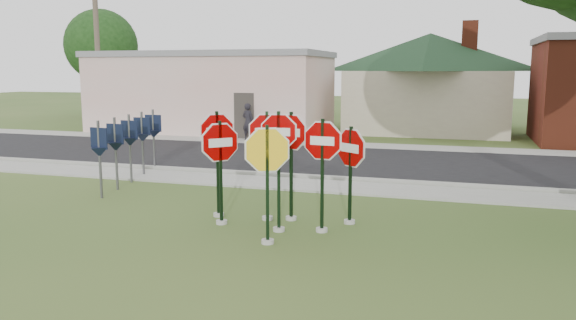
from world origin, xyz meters
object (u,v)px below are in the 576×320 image
(stop_sign_center, at_px, (279,155))
(utility_pole_near, at_px, (97,36))
(stop_sign_left, at_px, (220,158))
(pedestrian, at_px, (248,122))
(stop_sign_yellow, at_px, (267,168))

(stop_sign_center, bearing_deg, utility_pole_near, 135.18)
(stop_sign_center, relative_size, stop_sign_left, 1.10)
(stop_sign_center, relative_size, pedestrian, 1.51)
(stop_sign_center, height_order, stop_sign_left, stop_sign_center)
(stop_sign_yellow, relative_size, utility_pole_near, 0.25)
(stop_sign_center, bearing_deg, stop_sign_left, 173.21)
(stop_sign_center, xyz_separation_m, stop_sign_yellow, (0.05, -0.85, -0.11))
(stop_sign_left, xyz_separation_m, pedestrian, (-4.54, 13.29, -0.52))
(stop_sign_center, xyz_separation_m, stop_sign_left, (-1.35, 0.16, -0.14))
(stop_sign_yellow, distance_m, pedestrian, 15.49)
(stop_sign_left, bearing_deg, pedestrian, 108.85)
(stop_sign_left, distance_m, utility_pole_near, 19.43)
(stop_sign_yellow, bearing_deg, utility_pole_near, 133.62)
(stop_sign_center, bearing_deg, pedestrian, 113.63)
(pedestrian, bearing_deg, stop_sign_yellow, 128.57)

